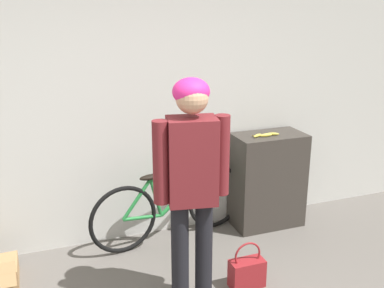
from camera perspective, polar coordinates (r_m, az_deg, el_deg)
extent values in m
cube|color=silver|center=(4.21, -9.18, 4.40)|extent=(8.00, 0.06, 2.60)
cube|color=white|center=(4.61, -1.78, -6.69)|extent=(0.08, 0.01, 0.12)
cube|color=#38332D|center=(4.71, 9.54, -4.53)|extent=(0.72, 0.41, 0.98)
cylinder|color=black|center=(3.48, -1.53, -13.90)|extent=(0.13, 0.13, 0.84)
cylinder|color=black|center=(3.53, 1.50, -13.34)|extent=(0.13, 0.13, 0.84)
cube|color=maroon|center=(3.19, 0.00, -2.17)|extent=(0.39, 0.31, 0.63)
cylinder|color=maroon|center=(3.12, -4.00, -2.38)|extent=(0.11, 0.11, 0.60)
cylinder|color=maroon|center=(3.27, 3.81, -1.44)|extent=(0.11, 0.11, 0.60)
sphere|color=tan|center=(3.07, 0.00, 5.89)|extent=(0.23, 0.23, 0.23)
ellipsoid|color=#EA2884|center=(3.08, -0.11, 6.68)|extent=(0.26, 0.24, 0.19)
torus|color=black|center=(4.23, -8.71, -9.49)|extent=(0.66, 0.15, 0.66)
torus|color=black|center=(4.65, 3.11, -6.77)|extent=(0.66, 0.15, 0.66)
cylinder|color=#237A38|center=(4.31, -6.28, -9.26)|extent=(0.39, 0.10, 0.08)
cylinder|color=#237A38|center=(4.21, -7.00, -6.99)|extent=(0.31, 0.08, 0.37)
cylinder|color=#237A38|center=(4.29, -4.60, -6.79)|extent=(0.14, 0.06, 0.40)
cylinder|color=#237A38|center=(4.42, -1.00, -6.11)|extent=(0.53, 0.13, 0.41)
cylinder|color=#237A38|center=(4.32, -1.60, -3.83)|extent=(0.61, 0.13, 0.05)
cylinder|color=#237A38|center=(4.55, 2.49, -5.04)|extent=(0.16, 0.06, 0.34)
cylinder|color=#237A38|center=(4.46, 2.08, -2.83)|extent=(0.07, 0.04, 0.08)
cylinder|color=#237A38|center=(4.46, 2.30, -2.42)|extent=(0.10, 0.46, 0.02)
ellipsoid|color=black|center=(4.18, -5.30, -4.20)|extent=(0.23, 0.12, 0.05)
ellipsoid|color=#EAD64C|center=(4.46, 9.39, 1.12)|extent=(0.13, 0.03, 0.03)
ellipsoid|color=#EAD64C|center=(4.44, 8.32, 1.07)|extent=(0.12, 0.08, 0.03)
ellipsoid|color=#EAD64C|center=(4.52, 10.25, 1.27)|extent=(0.12, 0.08, 0.03)
sphere|color=brown|center=(4.42, 7.72, 1.05)|extent=(0.02, 0.02, 0.02)
cube|color=maroon|center=(3.85, 6.98, -15.99)|extent=(0.29, 0.14, 0.24)
torus|color=maroon|center=(3.76, 7.08, -13.85)|extent=(0.23, 0.02, 0.23)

